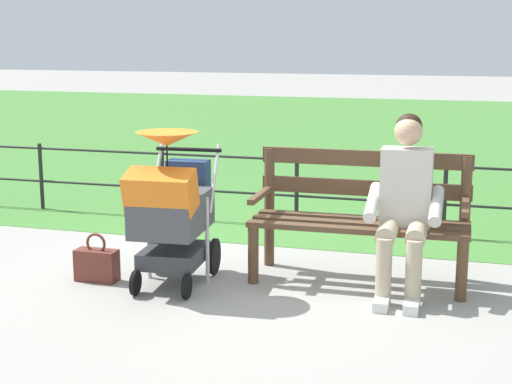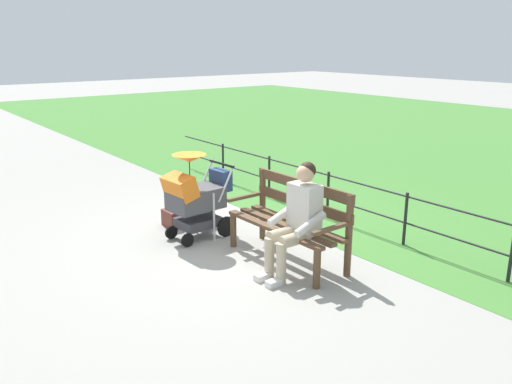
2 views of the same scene
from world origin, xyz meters
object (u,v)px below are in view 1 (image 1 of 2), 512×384
Objects in this scene: handbag at (97,264)px; park_bench at (361,211)px; stroller at (172,207)px; person_on_bench at (405,200)px.

park_bench is at bearing -162.30° from handbag.
handbag is (0.59, 0.06, -0.47)m from stroller.
person_on_bench is at bearing 146.57° from park_bench.
stroller is at bearing 22.48° from park_bench.
stroller is at bearing 10.90° from person_on_bench.
person_on_bench is 3.45× the size of handbag.
person_on_bench is at bearing -170.32° from handbag.
park_bench is at bearing -33.43° from person_on_bench.
park_bench is 1.40× the size of stroller.
stroller is 0.75m from handbag.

